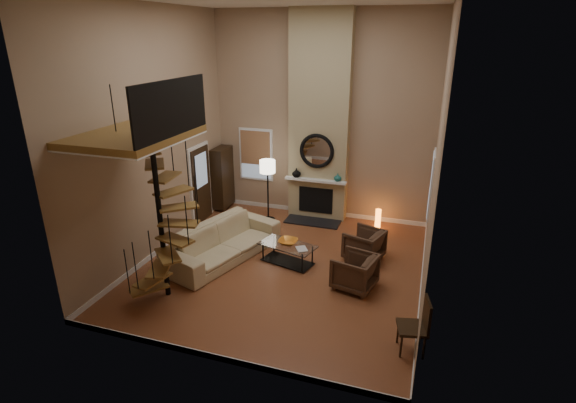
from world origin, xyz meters
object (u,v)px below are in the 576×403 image
(coffee_table, at_px, (287,251))
(side_chair, at_px, (418,324))
(hutch, at_px, (222,177))
(armchair_far, at_px, (358,273))
(accent_lamp, at_px, (378,219))
(floor_lamp, at_px, (268,171))
(sofa, at_px, (223,241))
(armchair_near, at_px, (367,246))

(coffee_table, distance_m, side_chair, 3.67)
(hutch, xyz_separation_m, armchair_far, (4.55, -3.20, -0.60))
(coffee_table, distance_m, accent_lamp, 3.11)
(floor_lamp, height_order, accent_lamp, floor_lamp)
(coffee_table, height_order, accent_lamp, accent_lamp)
(accent_lamp, bearing_deg, floor_lamp, -171.64)
(side_chair, bearing_deg, sofa, 155.74)
(armchair_near, relative_size, floor_lamp, 0.46)
(sofa, distance_m, armchair_near, 3.30)
(sofa, xyz_separation_m, accent_lamp, (3.18, 2.81, -0.15))
(armchair_far, height_order, side_chair, side_chair)
(sofa, xyz_separation_m, side_chair, (4.42, -1.99, 0.13))
(floor_lamp, bearing_deg, hutch, 164.02)
(sofa, relative_size, floor_lamp, 1.66)
(hutch, height_order, armchair_near, hutch)
(sofa, xyz_separation_m, floor_lamp, (0.21, 2.37, 1.02))
(floor_lamp, bearing_deg, side_chair, -46.06)
(coffee_table, bearing_deg, accent_lamp, 57.18)
(armchair_near, bearing_deg, side_chair, 41.85)
(armchair_far, bearing_deg, sofa, -83.32)
(sofa, relative_size, side_chair, 2.95)
(armchair_near, xyz_separation_m, floor_lamp, (-2.95, 1.47, 1.06))
(hutch, xyz_separation_m, sofa, (1.37, -2.83, -0.55))
(armchair_far, bearing_deg, hutch, -111.74)
(sofa, height_order, armchair_near, sofa)
(armchair_far, height_order, floor_lamp, floor_lamp)
(armchair_far, relative_size, accent_lamp, 1.53)
(sofa, xyz_separation_m, armchair_far, (3.18, -0.37, -0.04))
(armchair_near, bearing_deg, sofa, -55.68)
(hutch, bearing_deg, accent_lamp, -0.22)
(floor_lamp, bearing_deg, sofa, -95.17)
(sofa, height_order, armchair_far, sofa)
(accent_lamp, xyz_separation_m, side_chair, (1.25, -4.80, 0.28))
(coffee_table, xyz_separation_m, side_chair, (2.93, -2.19, 0.24))
(hutch, bearing_deg, floor_lamp, -15.98)
(sofa, relative_size, armchair_near, 3.64)
(armchair_near, height_order, side_chair, side_chair)
(coffee_table, xyz_separation_m, accent_lamp, (1.68, 2.61, -0.03))
(armchair_far, distance_m, floor_lamp, 4.18)
(armchair_far, bearing_deg, accent_lamp, -166.47)
(sofa, distance_m, armchair_far, 3.21)
(hutch, distance_m, sofa, 3.19)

